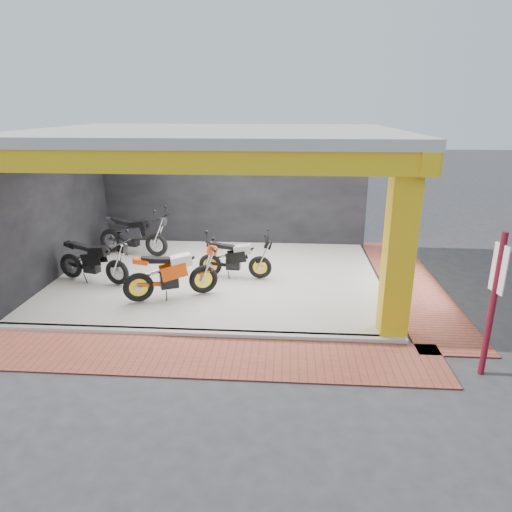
{
  "coord_description": "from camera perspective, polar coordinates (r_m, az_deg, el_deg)",
  "views": [
    {
      "loc": [
        1.73,
        -8.77,
        4.2
      ],
      "look_at": [
        1.01,
        1.22,
        0.9
      ],
      "focal_mm": 32.0,
      "sensor_mm": 36.0,
      "label": 1
    }
  ],
  "objects": [
    {
      "name": "signpost",
      "position": [
        8.05,
        27.57,
        -4.87
      ],
      "size": [
        0.1,
        0.34,
        2.42
      ],
      "rotation": [
        0.0,
        0.0,
        0.21
      ],
      "color": "maroon",
      "rests_on": "ground"
    },
    {
      "name": "paver_right",
      "position": [
        11.96,
        18.72,
        -3.27
      ],
      "size": [
        1.4,
        7.0,
        0.03
      ],
      "primitive_type": "cube",
      "color": "brown",
      "rests_on": "ground"
    },
    {
      "name": "header_beam_right",
      "position": [
        11.05,
        16.35,
        12.84
      ],
      "size": [
        0.3,
        6.4,
        0.4
      ],
      "primitive_type": "cube",
      "color": "yellow",
      "rests_on": "corner_column"
    },
    {
      "name": "moto_row_a",
      "position": [
        11.18,
        0.51,
        -0.06
      ],
      "size": [
        1.99,
        0.85,
        1.19
      ],
      "primitive_type": null,
      "rotation": [
        0.0,
        0.0,
        -0.07
      ],
      "color": "black",
      "rests_on": "showroom_floor"
    },
    {
      "name": "moto_row_d",
      "position": [
        13.13,
        -12.43,
        2.78
      ],
      "size": [
        2.42,
        1.32,
        1.4
      ],
      "primitive_type": null,
      "rotation": [
        0.0,
        0.0,
        -0.22
      ],
      "color": "black",
      "rests_on": "showroom_floor"
    },
    {
      "name": "floor_kerb",
      "position": [
        8.96,
        -7.61,
        -9.53
      ],
      "size": [
        8.0,
        0.2,
        0.1
      ],
      "primitive_type": "cube",
      "color": "white",
      "rests_on": "ground"
    },
    {
      "name": "moto_hero",
      "position": [
        10.33,
        -6.66,
        -1.25
      ],
      "size": [
        2.36,
        1.64,
        1.36
      ],
      "primitive_type": null,
      "rotation": [
        0.0,
        0.0,
        0.41
      ],
      "color": "#EB4A09",
      "rests_on": "showroom_floor"
    },
    {
      "name": "moto_row_b",
      "position": [
        11.26,
        -17.09,
        -0.5
      ],
      "size": [
        2.22,
        1.31,
        1.28
      ],
      "primitive_type": null,
      "rotation": [
        0.0,
        0.0,
        -0.27
      ],
      "color": "black",
      "rests_on": "showroom_floor"
    },
    {
      "name": "paver_front",
      "position": [
        8.31,
        -8.68,
        -12.22
      ],
      "size": [
        9.0,
        1.4,
        0.03
      ],
      "primitive_type": "cube",
      "color": "brown",
      "rests_on": "ground"
    },
    {
      "name": "ground",
      "position": [
        9.88,
        -6.43,
        -7.06
      ],
      "size": [
        80.0,
        80.0,
        0.0
      ],
      "primitive_type": "plane",
      "color": "#2D2D30",
      "rests_on": "ground"
    },
    {
      "name": "back_wall",
      "position": [
        14.19,
        -3.01,
        8.26
      ],
      "size": [
        8.2,
        0.2,
        3.5
      ],
      "primitive_type": "cube",
      "color": "black",
      "rests_on": "ground"
    },
    {
      "name": "showroom_ceiling",
      "position": [
        10.93,
        -5.2,
        15.01
      ],
      "size": [
        8.4,
        6.4,
        0.2
      ],
      "primitive_type": "cube",
      "color": "beige",
      "rests_on": "corner_column"
    },
    {
      "name": "showroom_floor",
      "position": [
        11.67,
        -4.71,
        -2.66
      ],
      "size": [
        8.0,
        6.0,
        0.1
      ],
      "primitive_type": "cube",
      "color": "white",
      "rests_on": "ground"
    },
    {
      "name": "header_beam_front",
      "position": [
        8.01,
        -8.57,
        11.59
      ],
      "size": [
        8.4,
        0.3,
        0.4
      ],
      "primitive_type": "cube",
      "color": "yellow",
      "rests_on": "corner_column"
    },
    {
      "name": "corner_column",
      "position": [
        8.63,
        17.46,
        0.88
      ],
      "size": [
        0.5,
        0.5,
        3.5
      ],
      "primitive_type": "cube",
      "color": "yellow",
      "rests_on": "ground"
    },
    {
      "name": "left_wall",
      "position": [
        12.49,
        -23.94,
        5.34
      ],
      "size": [
        0.2,
        6.2,
        3.5
      ],
      "primitive_type": "cube",
      "color": "black",
      "rests_on": "ground"
    }
  ]
}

